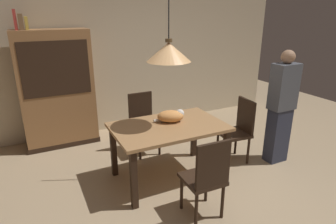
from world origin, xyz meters
name	(u,v)px	position (x,y,z in m)	size (l,w,h in m)	color
ground	(202,198)	(0.00, 0.00, 0.00)	(10.00, 10.00, 0.00)	tan
back_wall	(125,49)	(0.00, 2.65, 1.45)	(6.40, 0.10, 2.90)	beige
dining_table	(169,133)	(-0.15, 0.58, 0.65)	(1.40, 0.90, 0.75)	#A87A4C
chair_right_side	(239,128)	(0.98, 0.57, 0.51)	(0.44, 0.44, 0.93)	black
chair_far_back	(143,120)	(-0.15, 1.46, 0.51)	(0.41, 0.41, 0.93)	black
chair_near_front	(207,176)	(-0.15, -0.30, 0.51)	(0.41, 0.41, 0.93)	black
cat_sleeping	(171,116)	(-0.06, 0.68, 0.83)	(0.41, 0.32, 0.16)	#E59951
pendant_lamp	(169,52)	(-0.15, 0.58, 1.66)	(0.52, 0.52, 1.30)	#E0A86B
hutch_bookcase	(58,92)	(-1.26, 2.32, 0.89)	(1.12, 0.45, 1.85)	olive
book_red_tall	(15,20)	(-1.69, 2.32, 1.99)	(0.04, 0.22, 0.28)	#B73833
book_brown_thick	(21,22)	(-1.62, 2.32, 1.96)	(0.06, 0.24, 0.22)	brown
book_yellow_short	(26,23)	(-1.55, 2.32, 1.94)	(0.04, 0.20, 0.18)	gold
person_standing	(281,108)	(1.48, 0.31, 0.82)	(0.36, 0.22, 1.62)	#2D3347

